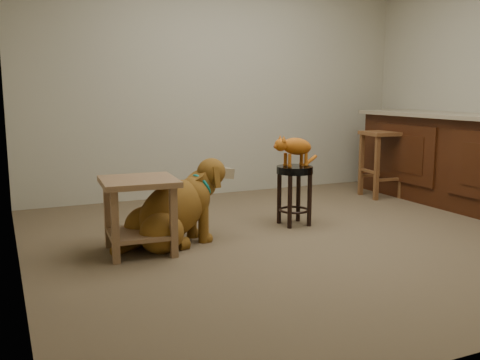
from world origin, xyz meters
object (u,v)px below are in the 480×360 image
tabby_kitten (294,147)px  golden_retriever (174,212)px  wood_stool (381,163)px  side_table (139,204)px  padded_stool (294,183)px

tabby_kitten → golden_retriever: bearing=-171.5°
tabby_kitten → wood_stool: bearing=25.4°
wood_stool → golden_retriever: (-2.66, -0.85, -0.12)m
wood_stool → golden_retriever: bearing=-162.3°
tabby_kitten → side_table: bearing=-169.5°
wood_stool → tabby_kitten: tabby_kitten is taller
wood_stool → side_table: 3.10m
golden_retriever → tabby_kitten: 1.23m
wood_stool → tabby_kitten: 1.71m
wood_stool → tabby_kitten: (-1.53, -0.70, 0.31)m
wood_stool → golden_retriever: 2.80m
padded_stool → side_table: side_table is taller
padded_stool → side_table: 1.46m
wood_stool → side_table: (-2.95, -0.94, -0.02)m
padded_stool → side_table: size_ratio=0.93×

